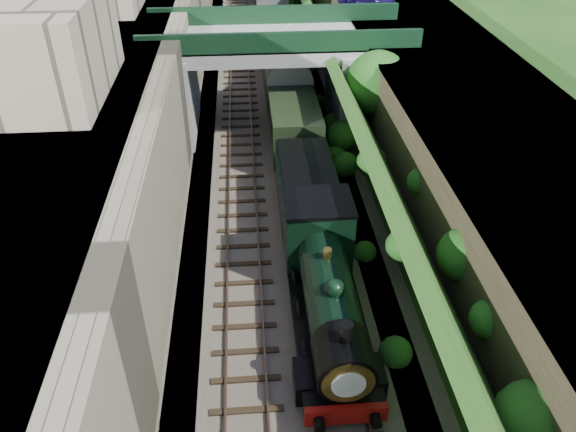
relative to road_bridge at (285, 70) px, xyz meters
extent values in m
cube|color=#473F38|center=(-0.94, -4.00, -3.98)|extent=(10.00, 90.00, 0.20)
cube|color=#756B56|center=(-6.44, -4.00, -0.58)|extent=(1.00, 90.00, 7.00)
cube|color=#262628|center=(-9.94, -4.00, -0.58)|extent=(6.00, 90.00, 7.00)
cube|color=#262628|center=(8.56, -4.00, -0.95)|extent=(8.00, 90.00, 6.25)
cube|color=#1E4714|center=(4.06, -4.00, -1.38)|extent=(4.02, 90.00, 6.36)
sphere|color=#194C14|center=(4.59, -25.50, -0.30)|extent=(2.11, 2.11, 2.11)
sphere|color=#194C14|center=(4.70, -22.02, -0.13)|extent=(1.26, 1.26, 1.26)
sphere|color=#194C14|center=(4.87, -19.15, 0.14)|extent=(1.95, 1.95, 1.95)
sphere|color=#194C14|center=(3.66, -15.98, -1.82)|extent=(1.37, 1.37, 1.37)
sphere|color=#194C14|center=(4.78, -13.98, 0.00)|extent=(1.26, 1.26, 1.26)
sphere|color=#194C14|center=(3.77, -9.24, -1.63)|extent=(1.59, 1.59, 1.59)
sphere|color=#194C14|center=(2.87, -6.78, -3.10)|extent=(1.43, 1.43, 1.43)
sphere|color=#194C14|center=(3.09, -3.98, -2.75)|extent=(1.82, 1.82, 1.82)
sphere|color=#194C14|center=(2.94, -1.66, -3.00)|extent=(1.36, 1.36, 1.36)
sphere|color=#194C14|center=(3.65, 1.14, -1.83)|extent=(1.75, 1.75, 1.75)
sphere|color=#194C14|center=(4.36, 4.04, -0.69)|extent=(1.83, 1.83, 1.83)
sphere|color=#194C14|center=(4.88, 8.41, 0.16)|extent=(1.90, 1.90, 1.90)
sphere|color=#194C14|center=(3.78, 10.07, -1.62)|extent=(1.93, 1.93, 1.93)
sphere|color=#194C14|center=(3.99, 13.83, -1.28)|extent=(1.37, 1.37, 1.37)
sphere|color=#194C14|center=(3.40, 17.98, -2.24)|extent=(2.38, 2.38, 2.38)
sphere|color=#194C14|center=(3.70, 19.74, -1.76)|extent=(1.40, 1.40, 1.40)
sphere|color=#194C14|center=(3.58, 25.43, -1.95)|extent=(1.66, 1.66, 1.66)
sphere|color=#194C14|center=(2.67, 29.68, -3.43)|extent=(1.44, 1.44, 1.44)
cube|color=black|center=(-2.94, -4.00, -3.84)|extent=(2.50, 90.00, 0.07)
cube|color=brown|center=(-3.66, -4.00, -3.75)|extent=(0.08, 90.00, 0.14)
cube|color=brown|center=(-2.23, -4.00, -3.75)|extent=(0.08, 90.00, 0.14)
cube|color=black|center=(0.26, -4.00, -3.84)|extent=(2.50, 90.00, 0.07)
cube|color=brown|center=(-0.46, -4.00, -3.75)|extent=(0.08, 90.00, 0.14)
cube|color=brown|center=(0.97, -4.00, -3.75)|extent=(0.08, 90.00, 0.14)
cube|color=gray|center=(-0.44, 0.00, 1.62)|extent=(16.00, 6.00, 0.90)
cube|color=#14371E|center=(-0.44, -2.85, 2.57)|extent=(16.00, 0.30, 1.20)
cube|color=#14371E|center=(-0.44, 2.85, 2.57)|extent=(16.00, 0.30, 1.20)
cube|color=gray|center=(-6.44, 0.00, -1.23)|extent=(1.40, 6.40, 5.70)
cube|color=gray|center=(4.26, 0.00, -1.23)|extent=(2.40, 6.40, 5.70)
cube|color=gray|center=(-10.44, -10.00, 4.92)|extent=(4.00, 8.00, 4.00)
cylinder|color=black|center=(4.86, -4.51, -1.88)|extent=(0.30, 0.30, 4.40)
sphere|color=#194C14|center=(4.86, -4.51, 0.72)|extent=(3.60, 3.60, 3.60)
sphere|color=#194C14|center=(5.36, -3.71, 0.12)|extent=(2.40, 2.40, 2.40)
cube|color=black|center=(0.26, -18.82, -3.58)|extent=(2.40, 8.40, 0.60)
cube|color=black|center=(0.26, -17.82, -3.03)|extent=(2.70, 10.00, 0.35)
cube|color=maroon|center=(0.26, -22.92, -3.13)|extent=(2.70, 0.25, 0.70)
cylinder|color=black|center=(0.26, -18.62, -1.73)|extent=(1.90, 5.60, 1.90)
cylinder|color=black|center=(0.26, -21.92, -1.73)|extent=(1.96, 1.80, 1.96)
cylinder|color=white|center=(0.26, -22.90, -1.73)|extent=(1.10, 0.05, 1.10)
cylinder|color=black|center=(0.26, -21.92, -0.53)|extent=(0.44, 0.44, 0.90)
sphere|color=black|center=(0.26, -19.62, -0.73)|extent=(0.76, 0.76, 0.76)
cylinder|color=#A57F33|center=(0.26, -17.82, -0.63)|extent=(0.32, 0.32, 0.50)
cube|color=black|center=(0.26, -15.02, -1.58)|extent=(2.75, 2.40, 2.80)
cube|color=black|center=(0.26, -15.02, -0.13)|extent=(2.85, 2.50, 0.15)
cube|color=black|center=(-0.99, -21.42, -3.23)|extent=(0.60, 1.40, 0.90)
cube|color=black|center=(1.51, -21.42, -3.23)|extent=(0.60, 1.40, 0.90)
cube|color=black|center=(0.26, -10.62, -3.63)|extent=(2.30, 6.00, 0.50)
cube|color=black|center=(0.26, -10.62, -3.38)|extent=(2.60, 6.00, 0.50)
cube|color=black|center=(0.26, -10.62, -2.18)|extent=(2.70, 6.00, 2.40)
cube|color=black|center=(0.26, -10.62, -0.93)|extent=(2.50, 5.60, 0.20)
cube|color=black|center=(0.26, 1.98, -3.68)|extent=(2.30, 17.00, 0.40)
cube|color=black|center=(0.26, 1.98, -3.43)|extent=(2.50, 17.00, 0.50)
cube|color=black|center=(0.26, 1.98, -1.93)|extent=(2.80, 18.00, 2.70)
cube|color=slate|center=(0.26, 1.98, -0.43)|extent=(2.90, 18.00, 0.50)
cube|color=black|center=(0.26, 20.78, -3.68)|extent=(2.30, 17.00, 0.40)
cube|color=black|center=(0.26, 20.78, -3.43)|extent=(2.50, 17.00, 0.50)
cube|color=black|center=(0.26, 20.78, -1.93)|extent=(2.80, 18.00, 2.70)
camera|label=1|loc=(-2.49, -33.95, 12.33)|focal=35.00mm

